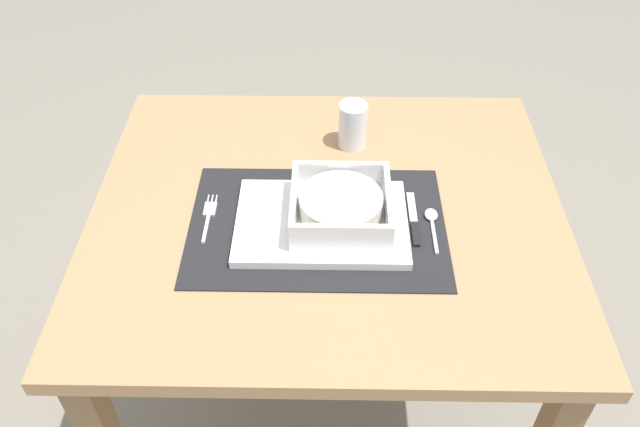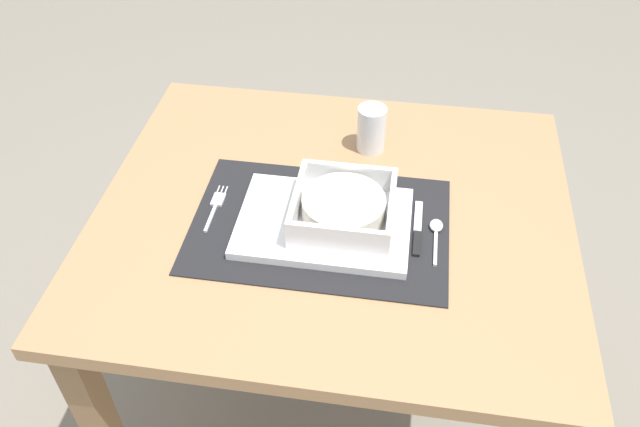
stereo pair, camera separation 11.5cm
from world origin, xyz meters
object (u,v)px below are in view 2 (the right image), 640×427
object	(u,v)px
spoon	(436,230)
drinking_glass	(371,131)
porridge_bowl	(344,209)
fork	(216,205)
bread_knife	(404,243)
dining_table	(333,249)
butter_knife	(417,232)

from	to	relation	value
spoon	drinking_glass	distance (m)	0.27
porridge_bowl	fork	world-z (taller)	porridge_bowl
bread_knife	drinking_glass	distance (m)	0.29
porridge_bowl	fork	distance (m)	0.24
dining_table	bread_knife	xyz separation A→B (m)	(0.13, -0.07, 0.11)
butter_knife	drinking_glass	xyz separation A→B (m)	(-0.11, 0.24, 0.04)
dining_table	fork	xyz separation A→B (m)	(-0.22, -0.03, 0.11)
dining_table	drinking_glass	world-z (taller)	drinking_glass
spoon	bread_knife	bearing A→B (deg)	-141.29
dining_table	bread_knife	world-z (taller)	bread_knife
fork	bread_knife	bearing A→B (deg)	-12.23
dining_table	porridge_bowl	distance (m)	0.16
porridge_bowl	bread_knife	bearing A→B (deg)	-14.67
porridge_bowl	spoon	world-z (taller)	porridge_bowl
butter_knife	fork	bearing A→B (deg)	176.98
porridge_bowl	dining_table	bearing A→B (deg)	118.39
porridge_bowl	drinking_glass	size ratio (longest dim) A/B	1.81
butter_knife	spoon	bearing A→B (deg)	11.86
fork	butter_knife	size ratio (longest dim) A/B	0.92
spoon	bread_knife	xyz separation A→B (m)	(-0.05, -0.04, -0.00)
dining_table	fork	distance (m)	0.24
porridge_bowl	bread_knife	world-z (taller)	porridge_bowl
fork	dining_table	bearing A→B (deg)	2.02
drinking_glass	bread_knife	bearing A→B (deg)	-72.60
bread_knife	drinking_glass	bearing A→B (deg)	104.59
fork	butter_knife	distance (m)	0.37
butter_knife	drinking_glass	size ratio (longest dim) A/B	1.42
dining_table	butter_knife	bearing A→B (deg)	-14.72
fork	drinking_glass	distance (m)	0.35
dining_table	fork	size ratio (longest dim) A/B	6.96
dining_table	fork	world-z (taller)	fork
spoon	butter_knife	bearing A→B (deg)	-163.99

